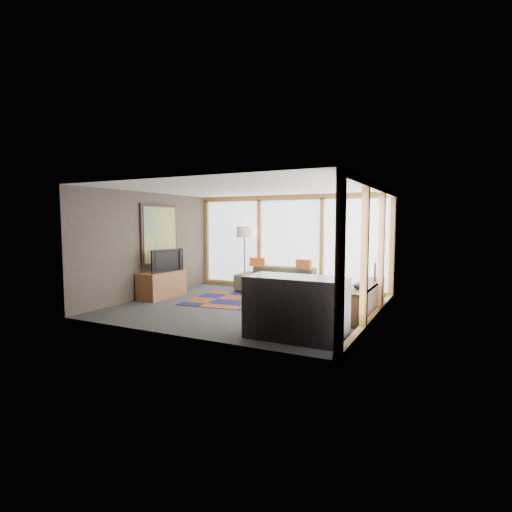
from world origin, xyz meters
The scene contains 17 objects.
ground centered at (0.00, 0.00, 0.00)m, with size 5.50×5.50×0.00m, color #282826.
room_envelope centered at (0.49, 0.56, 1.54)m, with size 5.52×5.02×2.62m.
rug centered at (-0.15, 0.54, 0.01)m, with size 3.00×1.93×0.01m, color brown.
sofa centered at (-0.08, 1.95, 0.34)m, with size 2.30×0.90×0.67m, color #3D3D2C.
pillow_left centered at (-0.73, 1.95, 0.79)m, with size 0.42×0.13×0.23m, color #B65723.
pillow_right centered at (0.58, 2.00, 0.79)m, with size 0.43×0.13×0.24m, color #B65723.
floor_lamp centered at (-1.20, 2.07, 0.87)m, with size 0.44×0.44×1.75m, color #2E2418, non-canonical shape.
coffee_table centered at (0.12, 1.30, 0.19)m, with size 1.13×0.57×0.38m, color black, non-canonical shape.
book_stack centered at (-0.25, 1.26, 0.43)m, with size 0.26×0.33×0.11m, color brown.
vase centered at (0.18, 1.29, 0.48)m, with size 0.24×0.24×0.20m, color white.
bookshelf centered at (2.43, 0.45, 0.30)m, with size 0.44×2.42×0.60m, color black, non-canonical shape.
bowl_a centered at (2.44, -0.08, 0.66)m, with size 0.21×0.21×0.11m, color black.
bowl_b centered at (2.46, 0.29, 0.64)m, with size 0.15×0.15×0.07m, color black.
shelf_picture centered at (2.51, 1.22, 0.80)m, with size 0.04×0.29×0.38m, color black.
tv_console centered at (-2.43, 0.03, 0.32)m, with size 0.54×1.30×0.65m, color brown.
television centered at (-2.35, 0.06, 0.93)m, with size 0.97×0.13×0.56m, color black.
bar_counter centered at (1.81, -1.76, 0.50)m, with size 1.59×0.74×1.01m, color black.
Camera 1 is at (4.07, -7.69, 1.89)m, focal length 28.00 mm.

